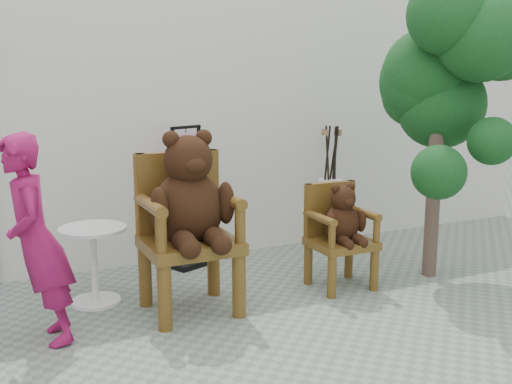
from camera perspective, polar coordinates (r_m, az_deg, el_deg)
ground_plane at (r=4.85m, az=8.93°, el=-13.75°), size 60.00×60.00×0.00m
back_wall at (r=7.20m, az=-4.83°, el=6.74°), size 9.00×1.00×3.00m
chair_big at (r=5.13m, az=-6.46°, el=-1.61°), size 0.78×0.83×1.58m
chair_small at (r=5.82m, az=8.01°, el=-3.15°), size 0.57×0.55×1.03m
person at (r=4.77m, az=-20.13°, el=-4.42°), size 0.39×0.59×1.61m
cafe_table at (r=5.57m, az=-15.19°, el=-5.89°), size 0.60×0.60×0.70m
display_stand at (r=6.46m, az=-6.51°, el=-1.97°), size 0.55×0.49×1.51m
stool_bucket at (r=7.22m, az=7.07°, el=-0.16°), size 0.32×0.32×1.45m
tree at (r=6.30m, az=17.57°, el=10.68°), size 1.47×1.55×2.97m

